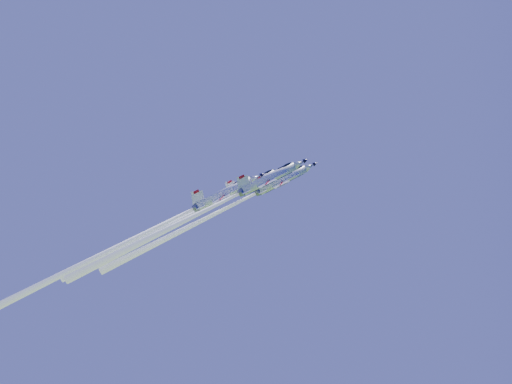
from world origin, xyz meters
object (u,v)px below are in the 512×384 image
(jet_lead, at_px, (217,213))
(jet_left, at_px, (182,219))
(jet_slot, at_px, (116,247))
(jet_right, at_px, (196,215))

(jet_lead, xyz_separation_m, jet_left, (-10.16, 3.68, -0.19))
(jet_slot, bearing_deg, jet_right, 58.76)
(jet_lead, height_order, jet_slot, jet_lead)
(jet_right, xyz_separation_m, jet_slot, (-19.14, 1.14, -5.88))
(jet_lead, distance_m, jet_left, 10.80)
(jet_lead, relative_size, jet_slot, 0.71)
(jet_lead, height_order, jet_right, jet_lead)
(jet_lead, relative_size, jet_right, 0.96)
(jet_lead, distance_m, jet_right, 9.17)
(jet_left, height_order, jet_slot, jet_left)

